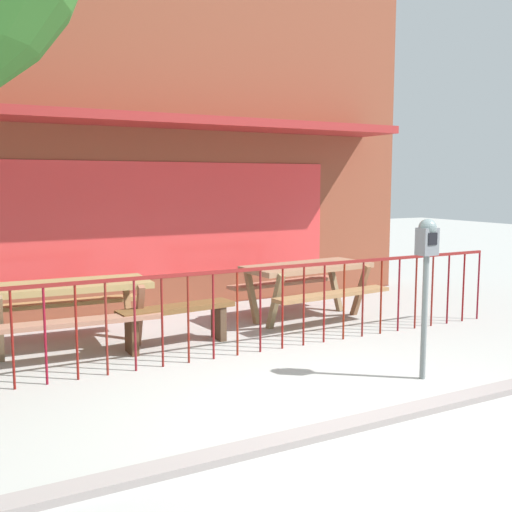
# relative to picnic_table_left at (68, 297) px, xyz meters

# --- Properties ---
(ground) EXTENTS (40.00, 40.00, 0.00)m
(ground) POSITION_rel_picnic_table_left_xyz_m (1.59, -2.94, -0.61)
(ground) COLOR #A2A39E
(pub_storefront) EXTENTS (8.93, 1.44, 5.19)m
(pub_storefront) POSITION_rel_picnic_table_left_xyz_m (1.59, 1.80, 1.97)
(pub_storefront) COLOR #502821
(pub_storefront) RESTS_ON ground
(patio_fence_front) EXTENTS (7.52, 0.04, 0.97)m
(patio_fence_front) POSITION_rel_picnic_table_left_xyz_m (1.59, -1.11, 0.05)
(patio_fence_front) COLOR maroon
(patio_fence_front) RESTS_ON ground
(picnic_table_left) EXTENTS (1.87, 1.45, 0.79)m
(picnic_table_left) POSITION_rel_picnic_table_left_xyz_m (0.00, 0.00, 0.00)
(picnic_table_left) COLOR #997F4D
(picnic_table_left) RESTS_ON ground
(picnic_table_right) EXTENTS (1.91, 1.51, 0.79)m
(picnic_table_right) POSITION_rel_picnic_table_left_xyz_m (3.23, 0.00, 0.00)
(picnic_table_right) COLOR #966D52
(picnic_table_right) RESTS_ON ground
(patio_bench) EXTENTS (1.42, 0.45, 0.48)m
(patio_bench) POSITION_rel_picnic_table_left_xyz_m (1.14, -0.44, -0.26)
(patio_bench) COLOR brown
(patio_bench) RESTS_ON ground
(parking_meter_near) EXTENTS (0.18, 0.17, 1.56)m
(parking_meter_near) POSITION_rel_picnic_table_left_xyz_m (2.83, -2.67, 0.60)
(parking_meter_near) COLOR slate
(parking_meter_near) RESTS_ON ground
(curb_edge) EXTENTS (12.50, 0.20, 0.11)m
(curb_edge) POSITION_rel_picnic_table_left_xyz_m (1.59, -3.30, -0.61)
(curb_edge) COLOR gray
(curb_edge) RESTS_ON ground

